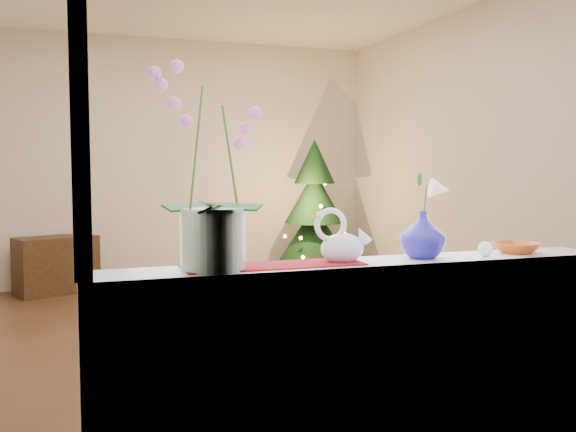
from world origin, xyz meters
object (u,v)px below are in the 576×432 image
object	(u,v)px
blue_vase	(423,231)
amber_dish	(517,248)
side_table	(56,265)
orchid_pot	(212,167)
swan	(342,237)
paperweight	(486,249)
xmas_tree	(314,211)

from	to	relation	value
blue_vase	amber_dish	bearing A→B (deg)	-0.06
side_table	orchid_pot	bearing A→B (deg)	-103.62
swan	side_table	size ratio (longest dim) A/B	0.31
orchid_pot	blue_vase	xyz separation A→B (m)	(0.89, 0.01, -0.27)
paperweight	orchid_pot	bearing A→B (deg)	178.41
orchid_pot	paperweight	distance (m)	1.22
orchid_pot	swan	distance (m)	0.59
orchid_pot	xmas_tree	world-z (taller)	orchid_pot
orchid_pot	paperweight	xyz separation A→B (m)	(1.17, -0.03, -0.35)
side_table	blue_vase	bearing A→B (deg)	-93.11
orchid_pot	side_table	xyz separation A→B (m)	(-0.62, 4.63, -1.01)
paperweight	amber_dish	size ratio (longest dim) A/B	0.39
paperweight	side_table	world-z (taller)	paperweight
blue_vase	side_table	size ratio (longest dim) A/B	0.29
blue_vase	xmas_tree	size ratio (longest dim) A/B	0.14
orchid_pot	swan	bearing A→B (deg)	1.06
paperweight	amber_dish	world-z (taller)	paperweight
swan	paperweight	xyz separation A→B (m)	(0.64, -0.04, -0.07)
amber_dish	blue_vase	bearing A→B (deg)	179.94
side_table	paperweight	bearing A→B (deg)	-90.24
amber_dish	paperweight	bearing A→B (deg)	-167.12
swan	amber_dish	world-z (taller)	swan
blue_vase	amber_dish	xyz separation A→B (m)	(0.48, -0.00, -0.09)
orchid_pot	amber_dish	world-z (taller)	orchid_pot
amber_dish	side_table	bearing A→B (deg)	113.26
paperweight	side_table	distance (m)	5.03
swan	paperweight	size ratio (longest dim) A/B	3.81
xmas_tree	side_table	world-z (taller)	xmas_tree
orchid_pot	amber_dish	size ratio (longest dim) A/B	4.60
orchid_pot	side_table	world-z (taller)	orchid_pot
orchid_pot	amber_dish	distance (m)	1.41
swan	amber_dish	xyz separation A→B (m)	(0.84, 0.00, -0.08)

